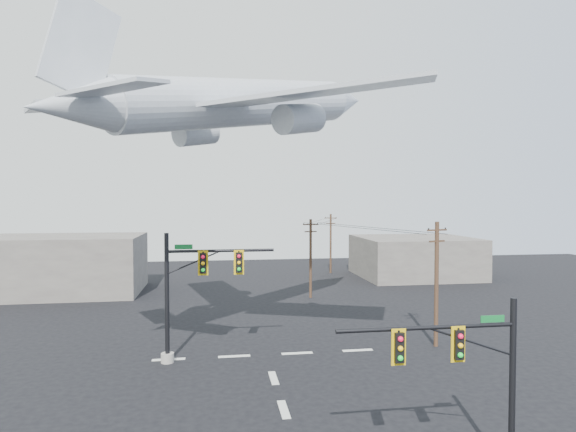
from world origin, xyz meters
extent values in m
cube|color=silver|center=(0.00, 4.00, 0.01)|extent=(0.40, 2.00, 0.01)
cube|color=silver|center=(0.00, 8.00, 0.01)|extent=(0.40, 2.00, 0.01)
cube|color=silver|center=(-6.00, 12.00, 0.01)|extent=(2.00, 0.40, 0.01)
cube|color=silver|center=(-2.00, 12.00, 0.01)|extent=(2.00, 0.40, 0.01)
cube|color=silver|center=(2.00, 12.00, 0.01)|extent=(2.00, 0.40, 0.01)
cube|color=silver|center=(6.00, 12.00, 0.01)|extent=(2.00, 0.40, 0.01)
cylinder|color=black|center=(7.14, -2.68, 3.20)|extent=(0.22, 0.22, 6.40)
cylinder|color=black|center=(3.96, -2.68, 5.49)|extent=(6.36, 0.15, 0.15)
cylinder|color=black|center=(5.55, -2.68, 4.94)|extent=(3.36, 0.07, 0.07)
cube|color=black|center=(5.02, -2.81, 4.91)|extent=(0.31, 0.27, 1.01)
cube|color=gold|center=(5.02, -2.80, 4.91)|extent=(0.50, 0.04, 1.23)
sphere|color=#FD0E37|center=(5.02, -2.97, 5.23)|extent=(0.18, 0.18, 0.18)
sphere|color=#F0AB0C|center=(5.02, -2.97, 4.91)|extent=(0.18, 0.18, 0.18)
sphere|color=#0CC62A|center=(5.02, -2.97, 4.59)|extent=(0.18, 0.18, 0.18)
cube|color=black|center=(2.90, -2.81, 4.91)|extent=(0.31, 0.27, 1.01)
cube|color=gold|center=(2.90, -2.80, 4.91)|extent=(0.50, 0.04, 1.23)
sphere|color=#FD0E37|center=(2.90, -2.97, 5.23)|extent=(0.18, 0.18, 0.18)
sphere|color=#F0AB0C|center=(2.90, -2.97, 4.91)|extent=(0.18, 0.18, 0.18)
sphere|color=#0CC62A|center=(2.90, -2.97, 4.59)|extent=(0.18, 0.18, 0.18)
cube|color=#0D5F25|center=(6.32, -2.73, 5.72)|extent=(0.87, 0.04, 0.24)
cylinder|color=gray|center=(-6.02, 11.49, 0.28)|extent=(0.78, 0.78, 0.56)
cylinder|color=black|center=(-6.02, 11.49, 3.91)|extent=(0.27, 0.27, 7.82)
cylinder|color=black|center=(-2.79, 11.49, 6.70)|extent=(6.45, 0.18, 0.18)
cylinder|color=black|center=(-4.41, 11.49, 6.03)|extent=(3.49, 0.09, 0.09)
cube|color=black|center=(-3.87, 11.33, 6.00)|extent=(0.38, 0.34, 1.23)
cube|color=gold|center=(-3.87, 11.35, 6.00)|extent=(0.61, 0.04, 1.51)
sphere|color=#FD0E37|center=(-3.87, 11.14, 6.39)|extent=(0.22, 0.22, 0.22)
sphere|color=#F0AB0C|center=(-3.87, 11.14, 6.00)|extent=(0.22, 0.22, 0.22)
sphere|color=#0CC62A|center=(-3.87, 11.14, 5.61)|extent=(0.22, 0.22, 0.22)
cube|color=black|center=(-1.72, 11.33, 6.00)|extent=(0.38, 0.34, 1.23)
cube|color=gold|center=(-1.72, 11.35, 6.00)|extent=(0.61, 0.04, 1.51)
sphere|color=#FD0E37|center=(-1.72, 11.14, 6.39)|extent=(0.22, 0.22, 0.22)
sphere|color=#F0AB0C|center=(-1.72, 11.14, 6.00)|extent=(0.22, 0.22, 0.22)
sphere|color=#0CC62A|center=(-1.72, 11.14, 5.61)|extent=(0.22, 0.22, 0.22)
cube|color=#0D5F25|center=(-5.01, 11.43, 6.98)|extent=(1.06, 0.04, 0.29)
cylinder|color=#4D3221|center=(11.44, 12.09, 4.17)|extent=(0.28, 0.28, 8.35)
cube|color=#4D3221|center=(11.44, 12.09, 7.79)|extent=(1.62, 0.63, 0.11)
cube|color=#4D3221|center=(11.44, 12.09, 7.05)|extent=(1.27, 0.52, 0.11)
cylinder|color=black|center=(10.74, 11.85, 7.88)|extent=(0.09, 0.09, 0.11)
cylinder|color=black|center=(11.44, 12.09, 7.88)|extent=(0.09, 0.09, 0.11)
cylinder|color=black|center=(12.14, 12.32, 7.88)|extent=(0.09, 0.09, 0.11)
cylinder|color=#4D3221|center=(6.25, 28.91, 3.93)|extent=(0.26, 0.26, 7.86)
cube|color=#4D3221|center=(6.25, 28.91, 7.33)|extent=(1.59, 0.25, 0.11)
cube|color=#4D3221|center=(6.25, 28.91, 6.62)|extent=(1.24, 0.22, 0.11)
cylinder|color=black|center=(5.55, 28.85, 7.42)|extent=(0.09, 0.09, 0.11)
cylinder|color=black|center=(6.25, 28.91, 7.42)|extent=(0.09, 0.09, 0.11)
cylinder|color=black|center=(6.95, 28.98, 7.42)|extent=(0.09, 0.09, 0.11)
cylinder|color=#4D3221|center=(12.05, 44.31, 3.94)|extent=(0.27, 0.27, 7.88)
cube|color=#4D3221|center=(12.05, 44.31, 7.34)|extent=(1.59, 0.51, 0.11)
cube|color=#4D3221|center=(12.05, 44.31, 6.63)|extent=(1.24, 0.42, 0.11)
cylinder|color=black|center=(11.35, 44.49, 7.43)|extent=(0.09, 0.09, 0.11)
cylinder|color=black|center=(12.05, 44.31, 7.43)|extent=(0.09, 0.09, 0.11)
cylinder|color=black|center=(12.74, 44.13, 7.43)|extent=(0.09, 0.09, 0.11)
cylinder|color=black|center=(8.12, 20.50, 7.51)|extent=(5.18, 16.83, 0.03)
cylinder|color=black|center=(8.44, 36.61, 7.29)|extent=(5.82, 15.41, 0.03)
cylinder|color=black|center=(9.57, 20.50, 7.51)|extent=(5.26, 16.83, 0.03)
cylinder|color=black|center=(9.86, 36.61, 7.29)|extent=(5.84, 15.41, 0.03)
cylinder|color=silver|center=(-1.20, 12.57, 15.90)|extent=(16.08, 14.42, 5.89)
cone|color=silver|center=(7.24, 19.83, 17.73)|extent=(5.34, 5.17, 3.56)
cone|color=silver|center=(-9.64, 5.30, 14.07)|extent=(5.11, 4.92, 3.27)
cube|color=silver|center=(-6.40, 16.73, 15.42)|extent=(7.18, 12.57, 0.89)
cube|color=silver|center=(2.14, 6.81, 15.42)|extent=(12.54, 8.64, 0.89)
cylinder|color=silver|center=(-4.39, 15.86, 14.37)|extent=(3.47, 3.31, 2.10)
cylinder|color=silver|center=(1.58, 8.92, 14.37)|extent=(3.47, 3.31, 2.10)
cube|color=silver|center=(-9.21, 5.67, 16.95)|extent=(3.23, 2.82, 5.20)
cube|color=silver|center=(-11.22, 7.82, 14.51)|extent=(3.80, 5.00, 0.49)
cube|color=silver|center=(-7.39, 3.37, 14.51)|extent=(4.92, 4.24, 0.49)
cube|color=slate|center=(-20.00, 35.00, 3.00)|extent=(18.00, 10.00, 6.00)
cube|color=slate|center=(22.00, 40.00, 2.50)|extent=(14.00, 12.00, 5.00)
camera|label=1|loc=(-3.12, -17.92, 9.84)|focal=30.00mm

